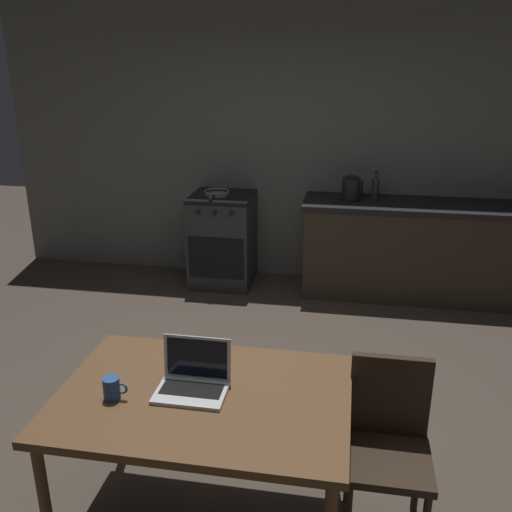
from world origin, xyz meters
TOP-DOWN VIEW (x-y plane):
  - ground_plane at (0.00, 0.00)m, footprint 12.00×12.00m
  - back_wall at (0.30, 2.69)m, footprint 6.40×0.10m
  - kitchen_counter at (1.27, 2.34)m, footprint 2.16×0.64m
  - stove_oven at (-0.62, 2.34)m, footprint 0.60×0.62m
  - dining_table at (0.02, -0.73)m, footprint 1.33×0.92m
  - chair at (0.87, -0.57)m, footprint 0.40×0.40m
  - laptop at (-0.04, -0.71)m, footprint 0.32×0.24m
  - electric_kettle at (0.62, 2.34)m, footprint 0.20×0.18m
  - frying_pan at (-0.66, 2.31)m, footprint 0.25×0.42m
  - coffee_mug at (-0.37, -0.84)m, footprint 0.11×0.08m
  - bottle_b at (0.84, 2.42)m, footprint 0.07×0.07m

SIDE VIEW (x-z plane):
  - ground_plane at x=0.00m, z-range 0.00..0.00m
  - stove_oven at x=-0.62m, z-range 0.00..0.92m
  - kitchen_counter at x=1.27m, z-range 0.00..0.92m
  - chair at x=0.87m, z-range 0.06..0.94m
  - dining_table at x=0.02m, z-range 0.31..1.06m
  - laptop at x=-0.04m, z-range 0.68..0.91m
  - coffee_mug at x=-0.37m, z-range 0.75..0.86m
  - frying_pan at x=-0.66m, z-range 0.92..0.96m
  - electric_kettle at x=0.62m, z-range 0.91..1.14m
  - bottle_b at x=0.84m, z-range 0.91..1.17m
  - back_wall at x=0.30m, z-range 0.00..2.77m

